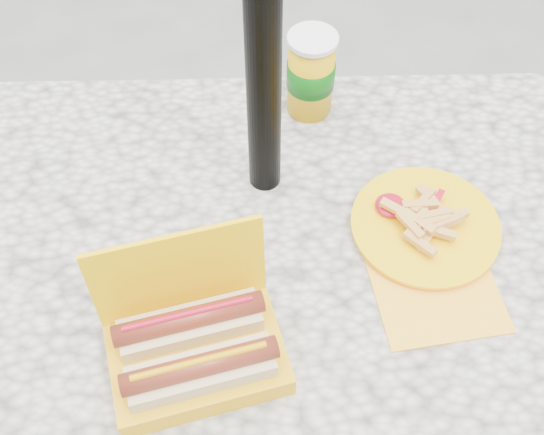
{
  "coord_description": "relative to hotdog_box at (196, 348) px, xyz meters",
  "views": [
    {
      "loc": [
        -0.01,
        -0.54,
        1.6
      ],
      "look_at": [
        0.01,
        0.05,
        0.8
      ],
      "focal_mm": 45.0,
      "sensor_mm": 36.0,
      "label": 1
    }
  ],
  "objects": [
    {
      "name": "hotdog_box",
      "position": [
        0.0,
        0.0,
        0.0
      ],
      "size": [
        0.26,
        0.21,
        0.18
      ],
      "rotation": [
        0.0,
        0.0,
        0.25
      ],
      "color": "#F9BC03",
      "rests_on": "picnic_table"
    },
    {
      "name": "picnic_table",
      "position": [
        0.1,
        0.15,
        -0.15
      ],
      "size": [
        1.2,
        0.8,
        0.75
      ],
      "color": "beige",
      "rests_on": "ground"
    },
    {
      "name": "ground",
      "position": [
        0.1,
        0.15,
        -0.79
      ],
      "size": [
        60.0,
        60.0,
        0.0
      ],
      "primitive_type": "plane",
      "color": "slate"
    },
    {
      "name": "soda_cup",
      "position": [
        0.18,
        0.47,
        0.04
      ],
      "size": [
        0.08,
        0.08,
        0.15
      ],
      "rotation": [
        0.0,
        0.0,
        -0.32
      ],
      "color": "#E3A80A",
      "rests_on": "picnic_table"
    },
    {
      "name": "fries_plate",
      "position": [
        0.33,
        0.2,
        -0.03
      ],
      "size": [
        0.23,
        0.32,
        0.04
      ],
      "rotation": [
        0.0,
        0.0,
        0.28
      ],
      "color": "yellow",
      "rests_on": "picnic_table"
    }
  ]
}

